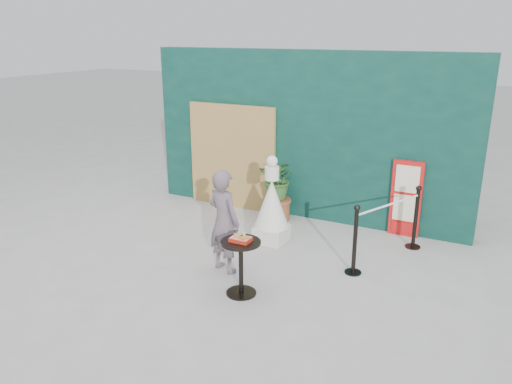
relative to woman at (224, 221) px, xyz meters
name	(u,v)px	position (x,y,z in m)	size (l,w,h in m)	color
ground	(216,286)	(0.14, -0.48, -0.75)	(60.00, 60.00, 0.00)	#ADAAA5
back_wall	(305,136)	(0.14, 2.67, 0.75)	(6.00, 0.30, 3.00)	#0A2E2C
bamboo_fence	(232,157)	(-1.26, 2.46, 0.25)	(1.80, 0.08, 2.00)	tan
woman	(224,221)	(0.00, 0.00, 0.00)	(0.55, 0.36, 1.50)	#64565D
menu_board	(406,199)	(2.04, 2.47, -0.10)	(0.50, 0.07, 1.30)	red
statue	(272,207)	(0.16, 1.24, -0.16)	(0.57, 0.57, 1.45)	silver
cafe_table	(241,259)	(0.54, -0.50, -0.25)	(0.52, 0.52, 0.75)	black
food_basket	(241,239)	(0.54, -0.50, 0.04)	(0.26, 0.19, 0.11)	#B02612
planter	(279,185)	(-0.15, 2.20, -0.09)	(0.67, 0.58, 1.15)	brown
stanchion_barrier	(387,229)	(1.99, 1.39, -0.26)	(0.84, 1.54, 1.03)	black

